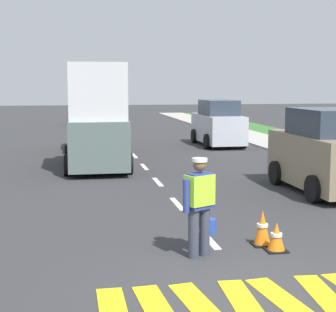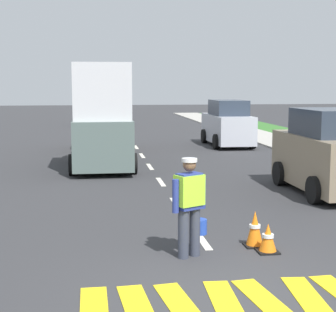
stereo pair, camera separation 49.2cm
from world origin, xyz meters
name	(u,v)px [view 1 (the left image)]	position (x,y,z in m)	size (l,w,h in m)	color
ground_plane	(120,140)	(0.00, 21.00, 0.00)	(96.00, 96.00, 0.00)	#333335
crosswalk_stripes	(268,305)	(0.00, -0.44, 0.01)	(4.37, 1.93, 0.01)	yellow
lane_center_line	(114,133)	(0.00, 25.20, 0.00)	(0.14, 46.40, 0.01)	silver
road_worker	(200,202)	(-0.39, 1.73, 0.93)	(0.65, 0.59, 1.67)	#383D4C
traffic_cone_near	(276,237)	(0.97, 1.76, 0.25)	(0.36, 0.36, 0.51)	black
traffic_cone_far	(262,228)	(0.86, 2.14, 0.32)	(0.36, 0.36, 0.64)	black
delivery_truck	(96,122)	(-1.66, 11.49, 1.61)	(2.16, 4.60, 3.54)	slate
car_oncoming_third	(85,111)	(-1.54, 32.04, 0.96)	(1.93, 3.89, 2.07)	silver
car_oncoming_second	(93,127)	(-1.57, 16.93, 1.02)	(2.06, 4.02, 2.19)	gray
car_parked_curbside	(327,153)	(4.23, 6.49, 1.04)	(2.05, 4.00, 2.23)	gray
car_parked_far	(218,124)	(4.31, 17.73, 1.00)	(1.89, 4.20, 2.15)	silver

